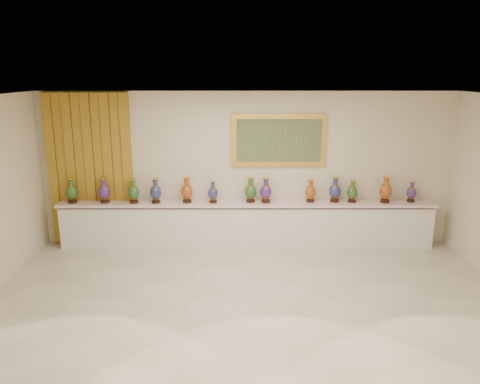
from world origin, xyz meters
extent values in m
plane|color=beige|center=(0.00, 0.00, 0.00)|extent=(8.00, 8.00, 0.00)
plane|color=beige|center=(0.00, 2.50, 1.50)|extent=(8.00, 0.00, 8.00)
plane|color=white|center=(0.00, 0.00, 3.00)|extent=(8.00, 8.00, 0.00)
cube|color=#B97827|center=(-3.03, 2.44, 1.50)|extent=(1.64, 0.14, 2.95)
cube|color=gold|center=(0.62, 2.46, 2.07)|extent=(1.80, 0.06, 1.00)
cube|color=#1A351F|center=(0.62, 2.42, 2.07)|extent=(1.62, 0.02, 0.82)
cube|color=white|center=(0.00, 2.27, 0.41)|extent=(7.20, 0.42, 0.81)
cube|color=#FED6D7|center=(0.00, 2.25, 0.88)|extent=(7.28, 0.48, 0.05)
cylinder|color=black|center=(-3.35, 2.23, 0.92)|extent=(0.17, 0.17, 0.05)
cone|color=gold|center=(-3.35, 2.23, 0.98)|extent=(0.15, 0.15, 0.03)
ellipsoid|color=black|center=(-3.35, 2.23, 1.11)|extent=(0.25, 0.25, 0.28)
cylinder|color=gold|center=(-3.35, 2.23, 1.23)|extent=(0.15, 0.15, 0.01)
cylinder|color=black|center=(-3.35, 2.23, 1.29)|extent=(0.09, 0.09, 0.10)
cone|color=black|center=(-3.35, 2.23, 1.36)|extent=(0.15, 0.15, 0.04)
cylinder|color=gold|center=(-3.35, 2.23, 1.38)|extent=(0.16, 0.16, 0.01)
cylinder|color=black|center=(-2.73, 2.23, 0.92)|extent=(0.17, 0.17, 0.05)
cone|color=gold|center=(-2.73, 2.23, 0.98)|extent=(0.15, 0.15, 0.03)
ellipsoid|color=#1E0B52|center=(-2.73, 2.23, 1.11)|extent=(0.24, 0.24, 0.28)
cylinder|color=gold|center=(-2.73, 2.23, 1.23)|extent=(0.16, 0.16, 0.01)
cylinder|color=#1E0B52|center=(-2.73, 2.23, 1.30)|extent=(0.09, 0.09, 0.10)
cone|color=#1E0B52|center=(-2.73, 2.23, 1.37)|extent=(0.16, 0.16, 0.04)
cylinder|color=gold|center=(-2.73, 2.23, 1.38)|extent=(0.16, 0.16, 0.01)
cylinder|color=black|center=(-2.16, 2.21, 0.92)|extent=(0.17, 0.17, 0.05)
cone|color=gold|center=(-2.16, 2.21, 0.97)|extent=(0.15, 0.15, 0.03)
ellipsoid|color=black|center=(-2.16, 2.21, 1.10)|extent=(0.24, 0.24, 0.27)
cylinder|color=gold|center=(-2.16, 2.21, 1.22)|extent=(0.15, 0.15, 0.01)
cylinder|color=black|center=(-2.16, 2.21, 1.28)|extent=(0.09, 0.09, 0.10)
cone|color=black|center=(-2.16, 2.21, 1.35)|extent=(0.15, 0.15, 0.04)
cylinder|color=gold|center=(-2.16, 2.21, 1.37)|extent=(0.15, 0.15, 0.01)
cylinder|color=black|center=(-1.74, 2.22, 0.92)|extent=(0.17, 0.17, 0.05)
cone|color=gold|center=(-1.74, 2.22, 0.98)|extent=(0.15, 0.15, 0.03)
ellipsoid|color=#0E0F3B|center=(-1.74, 2.22, 1.11)|extent=(0.25, 0.25, 0.28)
cylinder|color=gold|center=(-1.74, 2.22, 1.23)|extent=(0.15, 0.15, 0.01)
cylinder|color=#0E0F3B|center=(-1.74, 2.22, 1.29)|extent=(0.09, 0.09, 0.10)
cone|color=#0E0F3B|center=(-1.74, 2.22, 1.36)|extent=(0.15, 0.15, 0.04)
cylinder|color=gold|center=(-1.74, 2.22, 1.38)|extent=(0.16, 0.16, 0.01)
cylinder|color=black|center=(-1.15, 2.25, 0.92)|extent=(0.17, 0.17, 0.05)
cone|color=gold|center=(-1.15, 2.25, 0.98)|extent=(0.15, 0.15, 0.03)
ellipsoid|color=maroon|center=(-1.15, 2.25, 1.11)|extent=(0.27, 0.27, 0.28)
cylinder|color=gold|center=(-1.15, 2.25, 1.23)|extent=(0.16, 0.16, 0.01)
cylinder|color=maroon|center=(-1.15, 2.25, 1.30)|extent=(0.09, 0.09, 0.10)
cone|color=maroon|center=(-1.15, 2.25, 1.37)|extent=(0.16, 0.16, 0.04)
cylinder|color=gold|center=(-1.15, 2.25, 1.39)|extent=(0.16, 0.16, 0.01)
cylinder|color=black|center=(-0.65, 2.23, 0.92)|extent=(0.15, 0.15, 0.04)
cone|color=gold|center=(-0.65, 2.23, 0.97)|extent=(0.13, 0.13, 0.03)
ellipsoid|color=#0E0F3B|center=(-0.65, 2.23, 1.09)|extent=(0.25, 0.25, 0.25)
cylinder|color=gold|center=(-0.65, 2.23, 1.19)|extent=(0.14, 0.14, 0.01)
cylinder|color=#0E0F3B|center=(-0.65, 2.23, 1.24)|extent=(0.08, 0.08, 0.09)
cone|color=#0E0F3B|center=(-0.65, 2.23, 1.30)|extent=(0.14, 0.14, 0.03)
cylinder|color=gold|center=(-0.65, 2.23, 1.32)|extent=(0.14, 0.14, 0.01)
cylinder|color=black|center=(0.08, 2.27, 0.92)|extent=(0.17, 0.17, 0.05)
cone|color=gold|center=(0.08, 2.27, 0.98)|extent=(0.15, 0.15, 0.03)
ellipsoid|color=black|center=(0.08, 2.27, 1.11)|extent=(0.24, 0.24, 0.28)
cylinder|color=gold|center=(0.08, 2.27, 1.23)|extent=(0.15, 0.15, 0.01)
cylinder|color=black|center=(0.08, 2.27, 1.29)|extent=(0.09, 0.09, 0.10)
cone|color=black|center=(0.08, 2.27, 1.36)|extent=(0.15, 0.15, 0.04)
cylinder|color=gold|center=(0.08, 2.27, 1.38)|extent=(0.16, 0.16, 0.01)
cylinder|color=black|center=(0.37, 2.25, 0.92)|extent=(0.17, 0.17, 0.05)
cone|color=gold|center=(0.37, 2.25, 0.98)|extent=(0.15, 0.15, 0.03)
ellipsoid|color=#1E0B52|center=(0.37, 2.25, 1.11)|extent=(0.29, 0.29, 0.28)
cylinder|color=gold|center=(0.37, 2.25, 1.23)|extent=(0.15, 0.15, 0.01)
cylinder|color=#1E0B52|center=(0.37, 2.25, 1.29)|extent=(0.09, 0.09, 0.10)
cone|color=#1E0B52|center=(0.37, 2.25, 1.36)|extent=(0.15, 0.15, 0.04)
cylinder|color=gold|center=(0.37, 2.25, 1.38)|extent=(0.16, 0.16, 0.01)
cylinder|color=black|center=(1.24, 2.29, 0.92)|extent=(0.15, 0.15, 0.04)
cone|color=gold|center=(1.24, 2.29, 0.97)|extent=(0.13, 0.13, 0.03)
ellipsoid|color=maroon|center=(1.24, 2.29, 1.09)|extent=(0.23, 0.23, 0.25)
cylinder|color=gold|center=(1.24, 2.29, 1.19)|extent=(0.14, 0.14, 0.01)
cylinder|color=maroon|center=(1.24, 2.29, 1.25)|extent=(0.08, 0.08, 0.09)
cone|color=maroon|center=(1.24, 2.29, 1.31)|extent=(0.14, 0.14, 0.03)
cylinder|color=gold|center=(1.24, 2.29, 1.33)|extent=(0.14, 0.14, 0.01)
cylinder|color=black|center=(1.71, 2.29, 0.92)|extent=(0.17, 0.17, 0.05)
cone|color=gold|center=(1.71, 2.29, 0.98)|extent=(0.15, 0.15, 0.03)
ellipsoid|color=#0E0F3B|center=(1.71, 2.29, 1.11)|extent=(0.28, 0.28, 0.28)
cylinder|color=gold|center=(1.71, 2.29, 1.23)|extent=(0.16, 0.16, 0.01)
cylinder|color=#0E0F3B|center=(1.71, 2.29, 1.30)|extent=(0.09, 0.09, 0.10)
cone|color=#0E0F3B|center=(1.71, 2.29, 1.37)|extent=(0.16, 0.16, 0.04)
cylinder|color=gold|center=(1.71, 2.29, 1.39)|extent=(0.16, 0.16, 0.01)
cylinder|color=black|center=(2.04, 2.26, 0.92)|extent=(0.15, 0.15, 0.04)
cone|color=gold|center=(2.04, 2.26, 0.97)|extent=(0.13, 0.13, 0.03)
ellipsoid|color=black|center=(2.04, 2.26, 1.09)|extent=(0.26, 0.26, 0.25)
cylinder|color=gold|center=(2.04, 2.26, 1.20)|extent=(0.14, 0.14, 0.01)
cylinder|color=black|center=(2.04, 2.26, 1.25)|extent=(0.08, 0.08, 0.09)
cone|color=black|center=(2.04, 2.26, 1.32)|extent=(0.14, 0.14, 0.03)
cylinder|color=gold|center=(2.04, 2.26, 1.33)|extent=(0.14, 0.14, 0.01)
cylinder|color=black|center=(2.67, 2.24, 0.93)|extent=(0.18, 0.18, 0.05)
cone|color=gold|center=(2.67, 2.24, 0.98)|extent=(0.16, 0.16, 0.03)
ellipsoid|color=maroon|center=(2.67, 2.24, 1.12)|extent=(0.30, 0.30, 0.30)
cylinder|color=gold|center=(2.67, 2.24, 1.25)|extent=(0.16, 0.16, 0.01)
cylinder|color=maroon|center=(2.67, 2.24, 1.31)|extent=(0.09, 0.09, 0.11)
cone|color=maroon|center=(2.67, 2.24, 1.39)|extent=(0.16, 0.16, 0.04)
cylinder|color=gold|center=(2.67, 2.24, 1.40)|extent=(0.17, 0.17, 0.01)
cylinder|color=black|center=(3.19, 2.28, 0.92)|extent=(0.14, 0.14, 0.04)
cone|color=gold|center=(3.19, 2.28, 0.97)|extent=(0.13, 0.13, 0.03)
ellipsoid|color=#1E0B52|center=(3.19, 2.28, 1.08)|extent=(0.24, 0.24, 0.24)
cylinder|color=gold|center=(3.19, 2.28, 1.18)|extent=(0.13, 0.13, 0.01)
cylinder|color=#1E0B52|center=(3.19, 2.28, 1.23)|extent=(0.08, 0.08, 0.09)
cone|color=#1E0B52|center=(3.19, 2.28, 1.29)|extent=(0.13, 0.13, 0.03)
cylinder|color=gold|center=(3.19, 2.28, 1.31)|extent=(0.13, 0.13, 0.01)
cube|color=white|center=(-1.93, 2.13, 0.90)|extent=(0.10, 0.06, 0.00)
camera|label=1|loc=(-0.13, -6.45, 3.33)|focal=35.00mm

